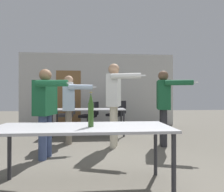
{
  "coord_description": "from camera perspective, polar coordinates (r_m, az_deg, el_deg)",
  "views": [
    {
      "loc": [
        0.04,
        -1.5,
        1.09
      ],
      "look_at": [
        0.3,
        2.05,
        1.1
      ],
      "focal_mm": 28.0,
      "sensor_mm": 36.0,
      "label": 1
    }
  ],
  "objects": [
    {
      "name": "back_wall",
      "position": [
        6.61,
        -4.77,
        2.02
      ],
      "size": [
        5.77,
        0.12,
        2.7
      ],
      "color": "beige",
      "rests_on": "ground_plane"
    },
    {
      "name": "conference_table_near",
      "position": [
        2.13,
        -9.6,
        -11.47
      ],
      "size": [
        2.08,
        0.72,
        0.74
      ],
      "color": "#A8A8AD",
      "rests_on": "ground_plane"
    },
    {
      "name": "conference_table_far",
      "position": [
        5.04,
        -7.49,
        -4.94
      ],
      "size": [
        2.04,
        0.71,
        0.74
      ],
      "color": "#A8A8AD",
      "rests_on": "ground_plane"
    },
    {
      "name": "person_near_casual",
      "position": [
        3.8,
        0.82,
        -0.11
      ],
      "size": [
        0.77,
        0.8,
        1.81
      ],
      "rotation": [
        0.0,
        0.0,
        -1.84
      ],
      "color": "beige",
      "rests_on": "ground_plane"
    },
    {
      "name": "person_right_polo",
      "position": [
        3.3,
        -20.74,
        -2.73
      ],
      "size": [
        0.71,
        0.75,
        1.58
      ],
      "rotation": [
        0.0,
        0.0,
        -1.78
      ],
      "color": "#3D4C75",
      "rests_on": "ground_plane"
    },
    {
      "name": "person_far_watching",
      "position": [
        4.22,
        -13.77,
        -2.21
      ],
      "size": [
        0.82,
        0.69,
        1.58
      ],
      "rotation": [
        0.0,
        0.0,
        -1.41
      ],
      "color": "slate",
      "rests_on": "ground_plane"
    },
    {
      "name": "person_left_plaid",
      "position": [
        4.06,
        16.59,
        -1.49
      ],
      "size": [
        0.74,
        0.79,
        1.66
      ],
      "rotation": [
        0.0,
        0.0,
        -1.81
      ],
      "color": "#28282D",
      "rests_on": "ground_plane"
    },
    {
      "name": "office_chair_mid_tucked",
      "position": [
        5.69,
        -7.2,
        -6.86
      ],
      "size": [
        0.65,
        0.61,
        0.92
      ],
      "rotation": [
        0.0,
        0.0,
        1.2
      ],
      "color": "black",
      "rests_on": "ground_plane"
    },
    {
      "name": "office_chair_far_right",
      "position": [
        5.76,
        1.72,
        -6.55
      ],
      "size": [
        0.68,
        0.67,
        0.95
      ],
      "rotation": [
        0.0,
        0.0,
        0.95
      ],
      "color": "black",
      "rests_on": "ground_plane"
    },
    {
      "name": "office_chair_near_pushed",
      "position": [
        5.92,
        -14.02,
        -6.4
      ],
      "size": [
        0.59,
        0.53,
        0.94
      ],
      "rotation": [
        0.0,
        0.0,
        1.73
      ],
      "color": "black",
      "rests_on": "ground_plane"
    },
    {
      "name": "beer_bottle",
      "position": [
        2.06,
        -6.92,
        -4.68
      ],
      "size": [
        0.07,
        0.07,
        0.41
      ],
      "color": "#2D511E",
      "rests_on": "conference_table_near"
    }
  ]
}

